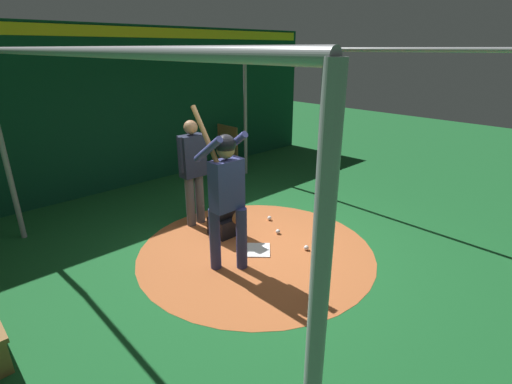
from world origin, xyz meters
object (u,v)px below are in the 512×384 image
(catcher, at_px, (226,214))
(umpire, at_px, (193,168))
(home_plate, at_px, (256,250))
(baseball_0, at_px, (269,218))
(baseball_2, at_px, (306,248))
(baseball_1, at_px, (278,232))
(batter, at_px, (226,190))
(bat_rack, at_px, (223,146))

(catcher, bearing_deg, umpire, -172.17)
(home_plate, xyz_separation_m, catcher, (-0.71, 0.00, 0.37))
(baseball_0, bearing_deg, home_plate, -56.12)
(baseball_0, xyz_separation_m, baseball_2, (1.13, -0.35, 0.00))
(umpire, height_order, baseball_1, umpire)
(baseball_2, bearing_deg, baseball_0, 162.61)
(umpire, bearing_deg, batter, -18.68)
(catcher, relative_size, baseball_2, 13.00)
(umpire, bearing_deg, baseball_2, 18.78)
(bat_rack, distance_m, baseball_0, 3.67)
(catcher, height_order, umpire, umpire)
(batter, distance_m, baseball_1, 1.68)
(bat_rack, relative_size, baseball_0, 15.95)
(batter, distance_m, baseball_0, 1.99)
(bat_rack, bearing_deg, batter, -38.21)
(catcher, xyz_separation_m, baseball_1, (0.56, 0.64, -0.33))
(batter, distance_m, catcher, 1.25)
(baseball_0, bearing_deg, catcher, -96.14)
(umpire, xyz_separation_m, baseball_1, (1.26, 0.74, -0.98))
(batter, distance_m, umpire, 1.56)
(baseball_1, bearing_deg, catcher, -131.27)
(batter, distance_m, bat_rack, 5.07)
(home_plate, relative_size, umpire, 0.23)
(catcher, distance_m, baseball_0, 0.98)
(catcher, bearing_deg, home_plate, -0.03)
(batter, bearing_deg, catcher, 142.49)
(bat_rack, bearing_deg, home_plate, -32.92)
(catcher, bearing_deg, baseball_0, 83.86)
(batter, xyz_separation_m, baseball_2, (0.45, 1.15, -1.11))
(catcher, bearing_deg, baseball_1, 48.73)
(catcher, bearing_deg, baseball_2, 24.48)
(batter, xyz_separation_m, umpire, (-1.47, 0.50, -0.14))
(catcher, xyz_separation_m, bat_rack, (-3.17, 2.51, 0.12))
(bat_rack, relative_size, baseball_2, 15.95)
(batter, bearing_deg, bat_rack, 141.79)
(baseball_0, height_order, baseball_2, same)
(umpire, relative_size, baseball_0, 24.33)
(batter, relative_size, bat_rack, 1.87)
(batter, bearing_deg, home_plate, 96.09)
(catcher, bearing_deg, bat_rack, 141.62)
(umpire, height_order, bat_rack, umpire)
(home_plate, xyz_separation_m, batter, (0.06, -0.59, 1.15))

